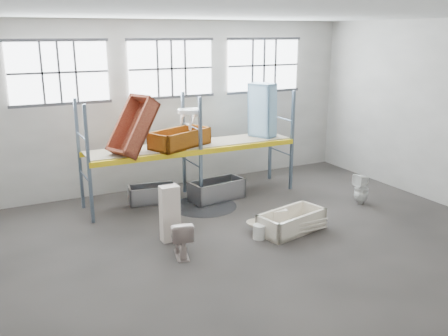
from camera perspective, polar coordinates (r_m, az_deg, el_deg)
floor at (r=11.17m, az=3.54°, el=-9.06°), size 12.00×10.00×0.10m
ceiling at (r=10.15m, az=4.05°, el=18.08°), size 12.00×10.00×0.10m
wall_back at (r=14.86m, az=-6.29°, el=7.41°), size 12.00×0.10×5.00m
window_left at (r=13.83m, az=-18.95°, el=10.65°), size 2.60×0.04×1.60m
window_mid at (r=14.64m, az=-6.26°, el=11.62°), size 2.60×0.04×1.60m
window_right at (r=16.06m, az=4.70°, el=12.02°), size 2.60×0.04×1.60m
rack_upright_la at (r=12.22m, az=-15.71°, el=0.30°), size 0.08×0.08×3.00m
rack_upright_lb at (r=13.36m, az=-16.77°, el=1.52°), size 0.08×0.08×3.00m
rack_upright_ma at (r=13.10m, az=-2.79°, el=1.90°), size 0.08×0.08×3.00m
rack_upright_mb at (r=14.17m, az=-4.79°, el=2.93°), size 0.08×0.08×3.00m
rack_upright_ra at (r=14.55m, az=8.06°, el=3.17°), size 0.08×0.08×3.00m
rack_upright_rb at (r=15.52m, az=5.52°, el=4.04°), size 0.08×0.08×3.00m
rack_beam_front at (r=13.10m, az=-2.79°, el=1.90°), size 6.00×0.10×0.14m
rack_beam_back at (r=14.17m, az=-4.79°, el=2.93°), size 6.00×0.10×0.14m
shelf_deck at (r=13.61m, az=-3.83°, el=2.77°), size 5.90×1.10×0.03m
wet_patch at (r=13.36m, az=-2.35°, el=-4.53°), size 1.80×1.80×0.00m
bathtub_beige at (r=11.77m, az=7.98°, el=-6.27°), size 1.80×1.14×0.49m
cistern_spare at (r=11.88m, az=6.57°, el=-5.84°), size 0.42×0.26×0.37m
sink_in_tub at (r=11.71m, az=3.78°, el=-6.74°), size 0.54×0.54×0.16m
toilet_beige at (r=10.41m, az=-5.13°, el=-8.20°), size 0.65×0.91×0.83m
cistern_tall at (r=11.07m, az=-6.43°, el=-5.38°), size 0.43×0.28×1.31m
toilet_white at (r=13.96m, az=15.94°, el=-2.39°), size 0.40×0.39×0.86m
steel_tub_left at (r=13.74m, az=-8.44°, el=-3.04°), size 1.42×0.85×0.49m
steel_tub_right at (r=13.81m, az=-0.84°, el=-2.60°), size 1.62×0.91×0.57m
rust_tub_flat at (r=13.31m, az=-5.24°, el=3.50°), size 1.89×1.43×0.48m
rust_tub_tilted at (r=12.68m, az=-10.71°, el=4.86°), size 1.51×1.23×1.60m
sink_on_shelf at (r=13.21m, az=-4.01°, el=4.65°), size 0.68×0.54×0.59m
blue_tub_upright at (r=14.49m, az=4.55°, el=6.83°), size 0.75×0.88×1.61m
bucket at (r=11.31m, az=4.17°, el=-7.54°), size 0.36×0.36×0.34m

